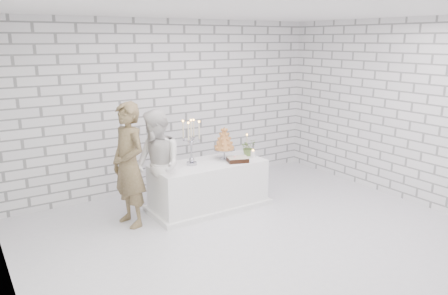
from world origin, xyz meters
TOP-DOWN VIEW (x-y plane):
  - ground at (0.00, 0.00)m, footprint 6.00×5.00m
  - ceiling at (0.00, 0.00)m, footprint 6.00×5.00m
  - wall_back at (0.00, 2.50)m, footprint 6.00×0.01m
  - wall_front at (0.00, -2.50)m, footprint 6.00×0.01m
  - wall_left at (-3.00, 0.00)m, footprint 0.01×5.00m
  - wall_right at (3.00, 0.00)m, footprint 0.01×5.00m
  - cake_table at (0.01, 1.20)m, footprint 1.80×0.80m
  - groom at (-1.28, 1.25)m, footprint 0.56×0.73m
  - bride at (-0.89, 1.16)m, footprint 0.66×0.84m
  - candelabra at (-0.27, 1.24)m, footprint 0.30×0.30m
  - croquembouche at (0.34, 1.25)m, footprint 0.37×0.37m
  - chocolate_cake at (0.43, 0.99)m, footprint 0.37×0.32m
  - pillar_candle at (0.78, 1.05)m, footprint 0.08×0.08m
  - extra_taper at (0.86, 1.34)m, footprint 0.06×0.06m
  - flowers at (0.80, 1.22)m, footprint 0.26×0.23m

SIDE VIEW (x-z plane):
  - ground at x=0.00m, z-range -0.01..0.01m
  - cake_table at x=0.01m, z-range 0.00..0.75m
  - chocolate_cake at x=0.43m, z-range 0.75..0.83m
  - pillar_candle at x=0.78m, z-range 0.75..0.87m
  - bride at x=-0.89m, z-range 0.00..1.68m
  - flowers at x=0.80m, z-range 0.75..1.03m
  - groom at x=-1.28m, z-range 0.00..1.81m
  - extra_taper at x=0.86m, z-range 0.75..1.07m
  - croquembouche at x=0.34m, z-range 0.75..1.29m
  - candelabra at x=-0.27m, z-range 0.75..1.47m
  - wall_back at x=0.00m, z-range 0.00..3.00m
  - wall_front at x=0.00m, z-range 0.00..3.00m
  - wall_left at x=-3.00m, z-range 0.00..3.00m
  - wall_right at x=3.00m, z-range 0.00..3.00m
  - ceiling at x=0.00m, z-range 3.00..3.00m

